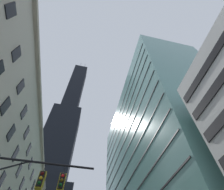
# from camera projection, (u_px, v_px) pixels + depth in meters

# --- Properties ---
(dark_skyscraper) EXTENTS (29.64, 29.64, 189.84)m
(dark_skyscraper) POSITION_uv_depth(u_px,v_px,m) (53.00, 162.00, 100.47)
(dark_skyscraper) COLOR black
(dark_skyscraper) RESTS_ON ground
(glass_office_midrise) EXTENTS (18.55, 51.87, 54.86)m
(glass_office_midrise) POSITION_uv_depth(u_px,v_px,m) (156.00, 163.00, 46.99)
(glass_office_midrise) COLOR slate
(glass_office_midrise) RESTS_ON ground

